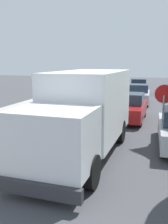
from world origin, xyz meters
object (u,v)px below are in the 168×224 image
Objects in this scene: parked_car_far at (139,87)px; box_truck at (85,110)px; stop_sign at (164,103)px; parked_car_near at (129,108)px; parked_car_mid at (138,95)px.

box_truck is at bearing -91.26° from parked_car_far.
stop_sign is at bearing -82.46° from parked_car_far.
parked_car_near is 1.00× the size of parked_car_mid.
box_truck is 3.46m from stop_sign.
parked_car_far is at bearing 94.28° from parked_car_mid.
parked_car_mid is at bearing 85.65° from box_truck.
stop_sign is (2.44, -18.44, 1.06)m from parked_car_far.
parked_car_near is 6.59m from parked_car_mid.
parked_car_far is at bearing 97.54° from stop_sign.
parked_car_near and parked_car_mid have the same top height.
box_truck is 1.63× the size of parked_car_near.
parked_car_mid is 11.36m from stop_sign.
parked_car_near is 1.00× the size of parked_car_far.
stop_sign is (2.89, 1.91, 0.09)m from box_truck.
box_truck is 2.74× the size of stop_sign.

